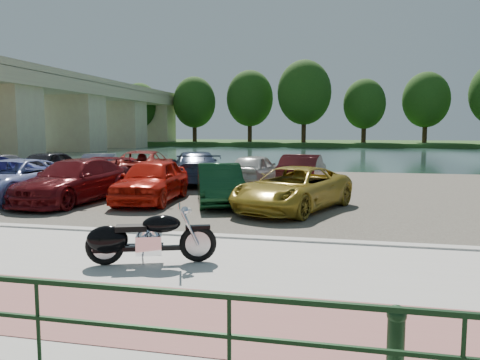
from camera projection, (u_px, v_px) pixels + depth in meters
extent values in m
plane|color=#595447|center=(176.00, 265.00, 8.68)|extent=(200.00, 200.00, 0.00)
cube|color=#BAB7AF|center=(155.00, 279.00, 7.71)|extent=(60.00, 6.00, 0.10)
cube|color=#9E5B59|center=(111.00, 310.00, 6.25)|extent=(60.00, 2.00, 0.01)
cube|color=#BAB7AF|center=(207.00, 237.00, 10.62)|extent=(60.00, 0.30, 0.14)
cube|color=#3D3831|center=(268.00, 190.00, 19.36)|extent=(60.00, 18.00, 0.04)
cube|color=#192D2A|center=(313.00, 155.00, 47.52)|extent=(120.00, 40.00, 0.00)
cube|color=#244819|center=(325.00, 143.00, 78.56)|extent=(120.00, 24.00, 0.60)
cube|color=tan|center=(64.00, 88.00, 52.75)|extent=(7.00, 56.00, 1.40)
cube|color=tan|center=(63.00, 79.00, 52.65)|extent=(7.00, 56.00, 0.70)
cube|color=tan|center=(3.00, 118.00, 43.43)|extent=(6.00, 4.00, 7.20)
cube|color=tan|center=(75.00, 121.00, 55.08)|extent=(6.00, 4.00, 7.20)
cube|color=tan|center=(122.00, 122.00, 66.73)|extent=(6.00, 4.00, 7.20)
cube|color=tan|center=(155.00, 123.00, 78.38)|extent=(6.00, 4.00, 7.20)
cylinder|color=black|center=(38.00, 322.00, 4.74)|extent=(0.04, 0.04, 0.90)
cylinder|color=black|center=(229.00, 342.00, 4.31)|extent=(0.04, 0.04, 0.90)
cube|color=black|center=(36.00, 281.00, 4.70)|extent=(24.00, 0.05, 0.05)
cube|color=black|center=(38.00, 318.00, 4.74)|extent=(24.00, 0.04, 0.04)
cylinder|color=black|center=(395.00, 353.00, 4.29)|extent=(0.16, 0.16, 0.70)
sphere|color=black|center=(397.00, 315.00, 4.26)|extent=(0.18, 0.18, 0.18)
cylinder|color=#322012|center=(140.00, 128.00, 77.53)|extent=(0.70, 0.70, 4.50)
ellipsoid|color=#1A3D10|center=(140.00, 106.00, 77.15)|extent=(6.30, 6.30, 7.56)
cylinder|color=#322012|center=(195.00, 127.00, 76.94)|extent=(0.70, 0.70, 4.95)
ellipsoid|color=#1A3D10|center=(194.00, 102.00, 76.52)|extent=(6.93, 6.93, 8.32)
cylinder|color=#322012|center=(250.00, 125.00, 76.35)|extent=(0.70, 0.70, 5.40)
ellipsoid|color=#1A3D10|center=(250.00, 98.00, 75.89)|extent=(7.56, 7.56, 9.07)
cylinder|color=#322012|center=(304.00, 123.00, 71.68)|extent=(0.70, 0.70, 5.85)
ellipsoid|color=#1A3D10|center=(304.00, 92.00, 71.18)|extent=(8.19, 8.19, 9.83)
cylinder|color=#322012|center=(364.00, 128.00, 71.18)|extent=(0.70, 0.70, 4.50)
ellipsoid|color=#1A3D10|center=(364.00, 104.00, 70.80)|extent=(6.30, 6.30, 7.56)
cylinder|color=#322012|center=(425.00, 126.00, 70.59)|extent=(0.70, 0.70, 4.95)
ellipsoid|color=#1A3D10|center=(426.00, 100.00, 70.17)|extent=(6.93, 6.93, 8.32)
torus|color=black|center=(198.00, 244.00, 8.48)|extent=(0.68, 0.34, 0.68)
torus|color=black|center=(105.00, 246.00, 8.28)|extent=(0.68, 0.34, 0.68)
cylinder|color=#B2B2B7|center=(198.00, 244.00, 8.48)|extent=(0.45, 0.21, 0.46)
cylinder|color=#B2B2B7|center=(105.00, 246.00, 8.28)|extent=(0.45, 0.21, 0.46)
cylinder|color=silver|center=(190.00, 229.00, 8.34)|extent=(0.32, 0.16, 0.63)
cylinder|color=silver|center=(190.00, 226.00, 8.53)|extent=(0.32, 0.16, 0.63)
cylinder|color=silver|center=(179.00, 207.00, 8.37)|extent=(0.28, 0.72, 0.04)
sphere|color=silver|center=(185.00, 211.00, 8.39)|extent=(0.20, 0.20, 0.16)
sphere|color=silver|center=(189.00, 211.00, 8.40)|extent=(0.14, 0.14, 0.11)
cube|color=black|center=(198.00, 227.00, 8.45)|extent=(0.47, 0.28, 0.06)
cube|color=black|center=(152.00, 248.00, 8.39)|extent=(1.16, 0.49, 0.08)
cube|color=silver|center=(149.00, 245.00, 8.38)|extent=(0.53, 0.45, 0.34)
cylinder|color=silver|center=(154.00, 233.00, 8.37)|extent=(0.29, 0.25, 0.27)
cylinder|color=silver|center=(143.00, 234.00, 8.34)|extent=(0.29, 0.25, 0.27)
ellipsoid|color=black|center=(162.00, 224.00, 8.37)|extent=(0.76, 0.57, 0.32)
cube|color=black|center=(132.00, 228.00, 8.31)|extent=(0.61, 0.45, 0.10)
ellipsoid|color=black|center=(107.00, 240.00, 8.28)|extent=(0.80, 0.56, 0.50)
cube|color=black|center=(105.00, 244.00, 8.28)|extent=(0.44, 0.30, 0.30)
cylinder|color=silver|center=(133.00, 250.00, 8.51)|extent=(1.07, 0.45, 0.09)
cylinder|color=silver|center=(133.00, 246.00, 8.50)|extent=(1.07, 0.45, 0.09)
cylinder|color=#B2B2B7|center=(143.00, 259.00, 8.21)|extent=(0.07, 0.14, 0.22)
imported|color=#9AA7E0|center=(12.00, 180.00, 16.38)|extent=(2.46, 5.19, 1.43)
imported|color=#5D0D11|center=(74.00, 181.00, 15.87)|extent=(2.48, 5.20, 1.46)
imported|color=red|center=(152.00, 180.00, 15.98)|extent=(2.12, 4.51, 1.49)
imported|color=#0E3419|center=(219.00, 184.00, 15.57)|extent=(2.65, 4.29, 1.33)
imported|color=#A38925|center=(293.00, 189.00, 14.30)|extent=(3.83, 5.28, 1.34)
imported|color=gray|center=(5.00, 167.00, 23.19)|extent=(1.84, 4.40, 1.27)
imported|color=black|center=(54.00, 165.00, 23.07)|extent=(1.93, 4.38, 1.47)
imported|color=slate|center=(102.00, 167.00, 22.57)|extent=(2.69, 4.28, 1.33)
imported|color=maroon|center=(145.00, 166.00, 22.10)|extent=(3.57, 5.82, 1.51)
imported|color=#2A3753|center=(195.00, 168.00, 21.34)|extent=(3.82, 5.57, 1.50)
imported|color=beige|center=(255.00, 169.00, 21.12)|extent=(2.13, 4.25, 1.39)
imported|color=#4A1315|center=(303.00, 171.00, 20.00)|extent=(1.81, 4.44, 1.43)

